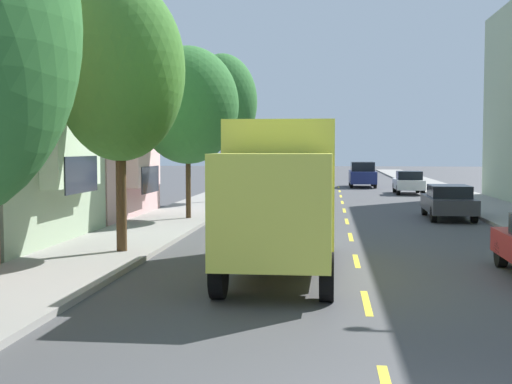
{
  "coord_description": "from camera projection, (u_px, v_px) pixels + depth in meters",
  "views": [
    {
      "loc": [
        -0.73,
        -6.36,
        2.96
      ],
      "look_at": [
        -3.67,
        21.65,
        1.19
      ],
      "focal_mm": 48.94,
      "sensor_mm": 36.0,
      "label": 1
    }
  ],
  "objects": [
    {
      "name": "parked_wagon_forest",
      "position": [
        281.0,
        176.0,
        54.94
      ],
      "size": [
        1.93,
        4.74,
        1.5
      ],
      "color": "#194C28",
      "rests_on": "ground_plane"
    },
    {
      "name": "ground_plane",
      "position": [
        343.0,
        205.0,
        36.2
      ],
      "size": [
        160.0,
        160.0,
        0.0
      ],
      "primitive_type": "plane",
      "color": "#424244"
    },
    {
      "name": "street_tree_third",
      "position": [
        188.0,
        105.0,
        28.0
      ],
      "size": [
        4.11,
        4.11,
        6.92
      ],
      "color": "#47331E",
      "rests_on": "sidewalk_left"
    },
    {
      "name": "sidewalk_left",
      "position": [
        201.0,
        206.0,
        34.95
      ],
      "size": [
        3.2,
        120.0,
        0.14
      ],
      "primitive_type": "cube",
      "color": "gray",
      "rests_on": "ground_plane"
    },
    {
      "name": "parked_hatchback_white",
      "position": [
        408.0,
        182.0,
        45.19
      ],
      "size": [
        1.77,
        4.01,
        1.5
      ],
      "color": "silver",
      "rests_on": "ground_plane"
    },
    {
      "name": "street_tree_second",
      "position": [
        120.0,
        70.0,
        18.89
      ],
      "size": [
        3.55,
        3.55,
        7.43
      ],
      "color": "#47331E",
      "rests_on": "sidewalk_left"
    },
    {
      "name": "parked_sedan_charcoal",
      "position": [
        448.0,
        201.0,
        29.16
      ],
      "size": [
        1.89,
        4.53,
        1.43
      ],
      "color": "#333338",
      "rests_on": "ground_plane"
    },
    {
      "name": "parked_wagon_orange",
      "position": [
        262.0,
        188.0,
        37.64
      ],
      "size": [
        1.88,
        4.72,
        1.5
      ],
      "color": "orange",
      "rests_on": "ground_plane"
    },
    {
      "name": "moving_navy_sedan",
      "position": [
        362.0,
        174.0,
        53.19
      ],
      "size": [
        1.95,
        4.8,
        1.93
      ],
      "color": "navy",
      "rests_on": "ground_plane"
    },
    {
      "name": "delivery_box_truck",
      "position": [
        285.0,
        188.0,
        16.79
      ],
      "size": [
        2.46,
        7.92,
        3.58
      ],
      "color": "#D8D84C",
      "rests_on": "ground_plane"
    },
    {
      "name": "street_tree_farthest",
      "position": [
        222.0,
        102.0,
        37.03
      ],
      "size": [
        3.71,
        3.71,
        7.84
      ],
      "color": "#47331E",
      "rests_on": "sidewalk_left"
    },
    {
      "name": "lane_centerline_dashes",
      "position": [
        345.0,
        215.0,
        30.74
      ],
      "size": [
        0.14,
        47.2,
        0.01
      ],
      "color": "yellow",
      "rests_on": "ground_plane"
    },
    {
      "name": "sidewalk_right",
      "position": [
        493.0,
        209.0,
        33.47
      ],
      "size": [
        3.2,
        120.0,
        0.14
      ],
      "primitive_type": "cube",
      "color": "gray",
      "rests_on": "ground_plane"
    }
  ]
}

